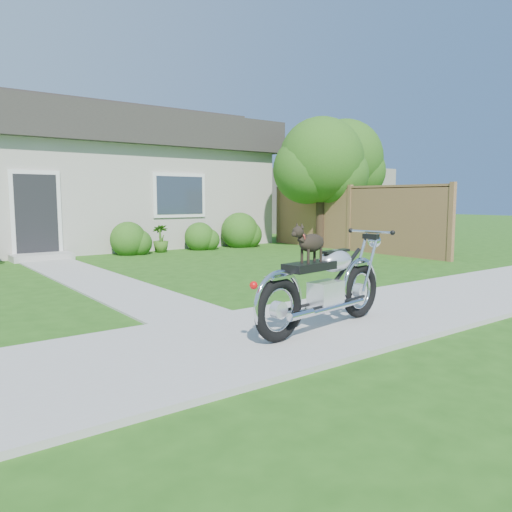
{
  "coord_description": "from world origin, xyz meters",
  "views": [
    {
      "loc": [
        -4.51,
        -4.25,
        1.51
      ],
      "look_at": [
        -0.61,
        1.0,
        0.75
      ],
      "focal_mm": 35.0,
      "sensor_mm": 36.0,
      "label": 1
    }
  ],
  "objects_px": {
    "house": "(62,177)",
    "potted_plant_right": "(161,238)",
    "tree_far": "(348,162)",
    "fence": "(350,218)",
    "tree_near": "(326,164)",
    "motorcycle_with_dog": "(325,283)"
  },
  "relations": [
    {
      "from": "tree_near",
      "to": "tree_far",
      "type": "xyz_separation_m",
      "value": [
        3.49,
        2.35,
        0.35
      ]
    },
    {
      "from": "tree_near",
      "to": "motorcycle_with_dog",
      "type": "bearing_deg",
      "value": -134.34
    },
    {
      "from": "fence",
      "to": "tree_near",
      "type": "relative_size",
      "value": 1.67
    },
    {
      "from": "house",
      "to": "motorcycle_with_dog",
      "type": "distance_m",
      "value": 12.38
    },
    {
      "from": "tree_far",
      "to": "potted_plant_right",
      "type": "height_order",
      "value": "tree_far"
    },
    {
      "from": "house",
      "to": "motorcycle_with_dog",
      "type": "height_order",
      "value": "house"
    },
    {
      "from": "potted_plant_right",
      "to": "motorcycle_with_dog",
      "type": "relative_size",
      "value": 0.35
    },
    {
      "from": "tree_near",
      "to": "motorcycle_with_dog",
      "type": "height_order",
      "value": "tree_near"
    },
    {
      "from": "tree_near",
      "to": "tree_far",
      "type": "relative_size",
      "value": 0.88
    },
    {
      "from": "fence",
      "to": "tree_far",
      "type": "relative_size",
      "value": 1.47
    },
    {
      "from": "house",
      "to": "tree_near",
      "type": "bearing_deg",
      "value": -39.16
    },
    {
      "from": "tree_near",
      "to": "potted_plant_right",
      "type": "xyz_separation_m",
      "value": [
        -4.7,
        1.73,
        -2.15
      ]
    },
    {
      "from": "house",
      "to": "tree_far",
      "type": "xyz_separation_m",
      "value": [
        9.84,
        -2.82,
        0.73
      ]
    },
    {
      "from": "tree_far",
      "to": "motorcycle_with_dog",
      "type": "bearing_deg",
      "value": -137.82
    },
    {
      "from": "tree_far",
      "to": "motorcycle_with_dog",
      "type": "xyz_separation_m",
      "value": [
        -10.41,
        -9.44,
        -2.33
      ]
    },
    {
      "from": "fence",
      "to": "potted_plant_right",
      "type": "relative_size",
      "value": 8.51
    },
    {
      "from": "tree_near",
      "to": "potted_plant_right",
      "type": "relative_size",
      "value": 5.09
    },
    {
      "from": "house",
      "to": "potted_plant_right",
      "type": "height_order",
      "value": "house"
    },
    {
      "from": "house",
      "to": "tree_far",
      "type": "height_order",
      "value": "tree_far"
    },
    {
      "from": "house",
      "to": "tree_far",
      "type": "relative_size",
      "value": 2.8
    },
    {
      "from": "tree_near",
      "to": "motorcycle_with_dog",
      "type": "xyz_separation_m",
      "value": [
        -6.93,
        -7.09,
        -1.98
      ]
    },
    {
      "from": "house",
      "to": "fence",
      "type": "bearing_deg",
      "value": -44.74
    }
  ]
}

